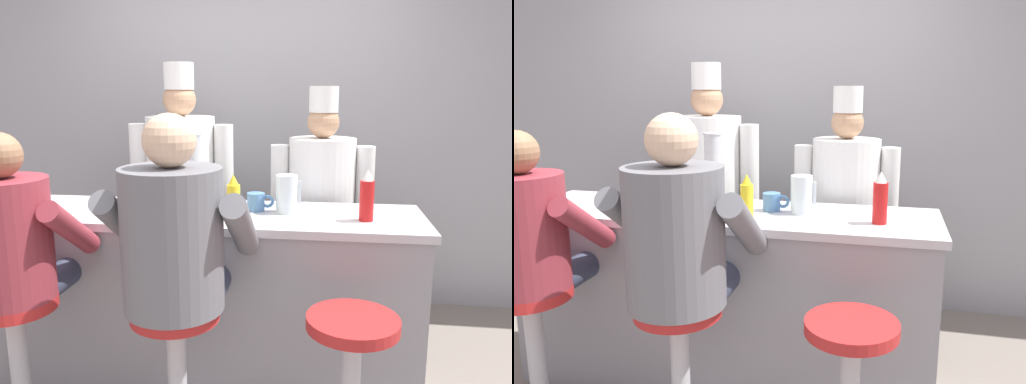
{
  "view_description": "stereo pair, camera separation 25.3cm",
  "coord_description": "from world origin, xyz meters",
  "views": [
    {
      "loc": [
        0.59,
        -2.19,
        1.6
      ],
      "look_at": [
        0.27,
        0.28,
        1.1
      ],
      "focal_mm": 35.0,
      "sensor_mm": 36.0,
      "label": 1
    },
    {
      "loc": [
        0.84,
        -2.14,
        1.6
      ],
      "look_at": [
        0.27,
        0.28,
        1.1
      ],
      "focal_mm": 35.0,
      "sensor_mm": 36.0,
      "label": 2
    }
  ],
  "objects": [
    {
      "name": "wall_back",
      "position": [
        0.0,
        1.57,
        1.35
      ],
      "size": [
        10.0,
        0.06,
        2.7
      ],
      "color": "#99999E",
      "rests_on": "ground_plane"
    },
    {
      "name": "diner_counter",
      "position": [
        0.0,
        0.31,
        0.49
      ],
      "size": [
        2.25,
        0.62,
        0.98
      ],
      "color": "gray",
      "rests_on": "ground_plane"
    },
    {
      "name": "ketchup_bottle_red",
      "position": [
        0.82,
        0.24,
        1.1
      ],
      "size": [
        0.07,
        0.07,
        0.26
      ],
      "color": "red",
      "rests_on": "diner_counter"
    },
    {
      "name": "mustard_bottle_yellow",
      "position": [
        0.16,
        0.22,
        1.08
      ],
      "size": [
        0.07,
        0.07,
        0.22
      ],
      "color": "yellow",
      "rests_on": "diner_counter"
    },
    {
      "name": "hot_sauce_bottle_orange",
      "position": [
        0.1,
        0.2,
        1.04
      ],
      "size": [
        0.03,
        0.03,
        0.12
      ],
      "color": "orange",
      "rests_on": "diner_counter"
    },
    {
      "name": "water_pitcher_clear",
      "position": [
        0.42,
        0.35,
        1.08
      ],
      "size": [
        0.13,
        0.11,
        0.2
      ],
      "color": "silver",
      "rests_on": "diner_counter"
    },
    {
      "name": "breakfast_plate",
      "position": [
        -0.29,
        0.19,
        0.99
      ],
      "size": [
        0.26,
        0.26,
        0.05
      ],
      "color": "white",
      "rests_on": "diner_counter"
    },
    {
      "name": "cereal_bowl",
      "position": [
        -0.03,
        0.36,
        1.0
      ],
      "size": [
        0.14,
        0.14,
        0.05
      ],
      "color": "white",
      "rests_on": "diner_counter"
    },
    {
      "name": "coffee_mug_white",
      "position": [
        -0.94,
        0.2,
        1.03
      ],
      "size": [
        0.12,
        0.08,
        0.09
      ],
      "color": "white",
      "rests_on": "diner_counter"
    },
    {
      "name": "coffee_mug_blue",
      "position": [
        0.26,
        0.37,
        1.03
      ],
      "size": [
        0.14,
        0.09,
        0.1
      ],
      "color": "#4C7AB2",
      "rests_on": "diner_counter"
    },
    {
      "name": "cup_stack_steel",
      "position": [
        -0.12,
        0.52,
        1.18
      ],
      "size": [
        0.1,
        0.1,
        0.4
      ],
      "color": "#B7BABF",
      "rests_on": "diner_counter"
    },
    {
      "name": "diner_seated_maroon",
      "position": [
        -0.73,
        -0.27,
        0.91
      ],
      "size": [
        0.57,
        0.56,
        1.44
      ],
      "color": "#B2B5BA",
      "rests_on": "ground_plane"
    },
    {
      "name": "diner_seated_grey",
      "position": [
        0.0,
        -0.26,
        0.96
      ],
      "size": [
        0.63,
        0.63,
        1.52
      ],
      "color": "#B2B5BA",
      "rests_on": "ground_plane"
    },
    {
      "name": "empty_stool_round",
      "position": [
        0.73,
        -0.3,
        0.48
      ],
      "size": [
        0.38,
        0.38,
        0.72
      ],
      "color": "#B2B5BA",
      "rests_on": "ground_plane"
    },
    {
      "name": "cook_in_whites_near",
      "position": [
        -0.32,
        0.98,
        0.98
      ],
      "size": [
        0.7,
        0.45,
        1.78
      ],
      "color": "#232328",
      "rests_on": "ground_plane"
    },
    {
      "name": "cook_in_whites_far",
      "position": [
        0.6,
        0.89,
        0.9
      ],
      "size": [
        0.64,
        0.41,
        1.63
      ],
      "color": "#232328",
      "rests_on": "ground_plane"
    }
  ]
}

